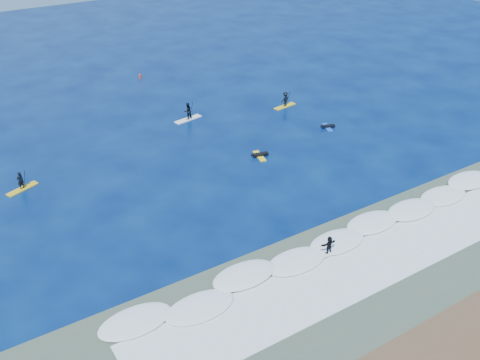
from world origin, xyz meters
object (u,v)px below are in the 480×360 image
sup_paddler_left (21,183)px  sup_paddler_center (188,112)px  prone_paddler_near (260,155)px  marker_buoy (140,76)px  prone_paddler_far (328,127)px  wave_surfer (329,246)px  sup_paddler_right (285,100)px

sup_paddler_left → sup_paddler_center: size_ratio=0.87×
sup_paddler_center → prone_paddler_near: 11.64m
prone_paddler_near → marker_buoy: marker_buoy is taller
prone_paddler_far → wave_surfer: size_ratio=1.01×
sup_paddler_right → wave_surfer: bearing=-128.0°
sup_paddler_center → sup_paddler_right: 11.65m
sup_paddler_right → marker_buoy: (-10.65, 17.90, -0.48)m
prone_paddler_near → sup_paddler_center: bearing=21.9°
sup_paddler_center → marker_buoy: bearing=77.6°
sup_paddler_center → prone_paddler_near: (1.91, -11.46, -0.70)m
prone_paddler_far → marker_buoy: (-11.11, 25.08, 0.18)m
wave_surfer → sup_paddler_center: bearing=86.7°
prone_paddler_near → prone_paddler_far: (9.87, 1.54, -0.01)m
sup_paddler_right → prone_paddler_far: bearing=-94.8°
sup_paddler_center → wave_surfer: (-2.33, -26.78, -0.01)m
sup_paddler_center → wave_surfer: size_ratio=1.61×
sup_paddler_left → prone_paddler_near: sup_paddler_left is taller
sup_paddler_left → sup_paddler_center: 19.91m
wave_surfer → marker_buoy: bearing=87.5°
sup_paddler_right → sup_paddler_left: bearing=176.8°
prone_paddler_near → marker_buoy: (-1.24, 26.62, 0.17)m
prone_paddler_near → prone_paddler_far: size_ratio=1.09×
sup_paddler_left → prone_paddler_far: size_ratio=1.37×
sup_paddler_left → prone_paddler_far: 31.23m
sup_paddler_left → prone_paddler_far: (30.91, -4.43, -0.48)m
sup_paddler_left → sup_paddler_right: (30.46, 2.76, 0.19)m
prone_paddler_near → prone_paddler_far: 9.99m
wave_surfer → marker_buoy: wave_surfer is taller
sup_paddler_center → prone_paddler_near: size_ratio=1.45×
marker_buoy → prone_paddler_near: bearing=-87.3°
sup_paddler_left → sup_paddler_center: sup_paddler_center is taller
wave_surfer → sup_paddler_left: bearing=129.9°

